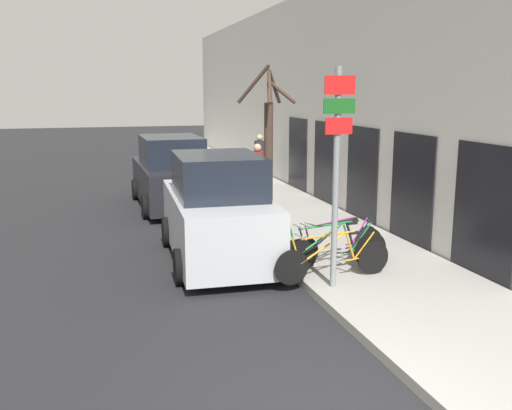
# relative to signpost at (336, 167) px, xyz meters

# --- Properties ---
(ground_plane) EXTENTS (80.00, 80.00, 0.00)m
(ground_plane) POSITION_rel_signpost_xyz_m (-1.40, 7.55, -2.21)
(ground_plane) COLOR black
(sidewalk_curb) EXTENTS (3.20, 32.00, 0.15)m
(sidewalk_curb) POSITION_rel_signpost_xyz_m (1.20, 10.35, -2.13)
(sidewalk_curb) COLOR #9E9B93
(sidewalk_curb) RESTS_ON ground
(building_facade) EXTENTS (0.23, 32.00, 6.50)m
(building_facade) POSITION_rel_signpost_xyz_m (2.95, 10.27, 1.01)
(building_facade) COLOR silver
(building_facade) RESTS_ON ground
(signpost) EXTENTS (0.55, 0.12, 3.69)m
(signpost) POSITION_rel_signpost_xyz_m (0.00, 0.00, 0.00)
(signpost) COLOR gray
(signpost) RESTS_ON sidewalk_curb
(bicycle_0) EXTENTS (2.25, 0.44, 0.86)m
(bicycle_0) POSITION_rel_signpost_xyz_m (0.15, 0.35, -1.69)
(bicycle_0) COLOR black
(bicycle_0) RESTS_ON sidewalk_curb
(bicycle_1) EXTENTS (2.36, 0.44, 0.94)m
(bicycle_1) POSITION_rel_signpost_xyz_m (0.27, 0.74, -1.66)
(bicycle_1) COLOR black
(bicycle_1) RESTS_ON sidewalk_curb
(bicycle_2) EXTENTS (2.25, 0.63, 0.90)m
(bicycle_2) POSITION_rel_signpost_xyz_m (0.48, 1.02, -1.67)
(bicycle_2) COLOR black
(bicycle_2) RESTS_ON sidewalk_curb
(bicycle_3) EXTENTS (2.13, 0.78, 0.86)m
(bicycle_3) POSITION_rel_signpost_xyz_m (0.62, 1.26, -1.69)
(bicycle_3) COLOR black
(bicycle_3) RESTS_ON sidewalk_curb
(parked_car_0) EXTENTS (2.17, 4.35, 2.22)m
(parked_car_0) POSITION_rel_signpost_xyz_m (-1.48, 2.49, -1.20)
(parked_car_0) COLOR #B2B7BC
(parked_car_0) RESTS_ON ground
(parked_car_1) EXTENTS (2.11, 4.71, 2.13)m
(parked_car_1) POSITION_rel_signpost_xyz_m (-1.64, 8.27, -1.24)
(parked_car_1) COLOR black
(parked_car_1) RESTS_ON ground
(pedestrian_near) EXTENTS (0.45, 0.39, 1.77)m
(pedestrian_near) POSITION_rel_signpost_xyz_m (0.81, 7.46, -1.04)
(pedestrian_near) COLOR #4C3D2D
(pedestrian_near) RESTS_ON sidewalk_curb
(pedestrian_far) EXTENTS (0.45, 0.39, 1.74)m
(pedestrian_far) POSITION_rel_signpost_xyz_m (1.96, 11.13, -1.05)
(pedestrian_far) COLOR #1E2338
(pedestrian_far) RESTS_ON sidewalk_curb
(street_tree) EXTENTS (1.26, 1.51, 3.92)m
(street_tree) POSITION_rel_signpost_xyz_m (0.27, 4.62, -0.17)
(street_tree) COLOR #3D2D23
(street_tree) RESTS_ON sidewalk_curb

